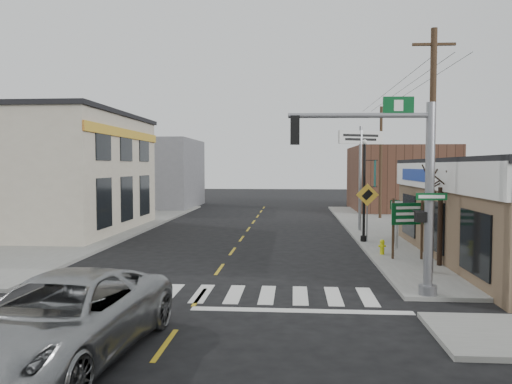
# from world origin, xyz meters

# --- Properties ---
(ground) EXTENTS (140.00, 140.00, 0.00)m
(ground) POSITION_xyz_m (0.00, 0.00, 0.00)
(ground) COLOR black
(ground) RESTS_ON ground
(sidewalk_right) EXTENTS (6.00, 38.00, 0.13)m
(sidewalk_right) POSITION_xyz_m (9.00, 13.00, 0.07)
(sidewalk_right) COLOR slate
(sidewalk_right) RESTS_ON ground
(sidewalk_left) EXTENTS (6.00, 38.00, 0.13)m
(sidewalk_left) POSITION_xyz_m (-9.00, 13.00, 0.07)
(sidewalk_left) COLOR slate
(sidewalk_left) RESTS_ON ground
(center_line) EXTENTS (0.12, 56.00, 0.01)m
(center_line) POSITION_xyz_m (0.00, 8.00, 0.01)
(center_line) COLOR gold
(center_line) RESTS_ON ground
(crosswalk) EXTENTS (11.00, 2.20, 0.01)m
(crosswalk) POSITION_xyz_m (0.00, 0.40, 0.01)
(crosswalk) COLOR silver
(crosswalk) RESTS_ON ground
(left_building) EXTENTS (12.00, 12.00, 6.80)m
(left_building) POSITION_xyz_m (-13.00, 14.00, 3.40)
(left_building) COLOR #BFB59F
(left_building) RESTS_ON ground
(bldg_distant_right) EXTENTS (8.00, 10.00, 5.60)m
(bldg_distant_right) POSITION_xyz_m (12.00, 30.00, 2.80)
(bldg_distant_right) COLOR brown
(bldg_distant_right) RESTS_ON ground
(bldg_distant_left) EXTENTS (9.00, 10.00, 6.40)m
(bldg_distant_left) POSITION_xyz_m (-11.00, 32.00, 3.20)
(bldg_distant_left) COLOR slate
(bldg_distant_left) RESTS_ON ground
(suv) EXTENTS (3.38, 6.36, 1.70)m
(suv) POSITION_xyz_m (-1.85, -4.99, 0.85)
(suv) COLOR gray
(suv) RESTS_ON ground
(traffic_signal_pole) EXTENTS (4.57, 0.37, 5.78)m
(traffic_signal_pole) POSITION_xyz_m (6.05, 0.29, 3.58)
(traffic_signal_pole) COLOR gray
(traffic_signal_pole) RESTS_ON sidewalk_right
(guide_sign) EXTENTS (1.41, 0.13, 2.47)m
(guide_sign) POSITION_xyz_m (7.41, 5.97, 1.75)
(guide_sign) COLOR #44311F
(guide_sign) RESTS_ON sidewalk_right
(fire_hydrant) EXTENTS (0.20, 0.20, 0.64)m
(fire_hydrant) POSITION_xyz_m (6.58, 6.99, 0.48)
(fire_hydrant) COLOR #D1D310
(fire_hydrant) RESTS_ON sidewalk_right
(ped_crossing_sign) EXTENTS (1.13, 0.08, 2.91)m
(ped_crossing_sign) POSITION_xyz_m (6.45, 10.59, 2.11)
(ped_crossing_sign) COLOR gray
(ped_crossing_sign) RESTS_ON sidewalk_right
(lamp_post) EXTENTS (0.66, 0.52, 5.10)m
(lamp_post) POSITION_xyz_m (6.36, 10.67, 3.09)
(lamp_post) COLOR black
(lamp_post) RESTS_ON sidewalk_right
(dance_center_sign) EXTENTS (2.87, 0.18, 6.10)m
(dance_center_sign) POSITION_xyz_m (6.68, 15.02, 4.78)
(dance_center_sign) COLOR gray
(dance_center_sign) RESTS_ON sidewalk_right
(bare_tree) EXTENTS (2.23, 2.23, 4.46)m
(bare_tree) POSITION_xyz_m (8.34, 4.76, 3.64)
(bare_tree) COLOR black
(bare_tree) RESTS_ON sidewalk_right
(shrub_front) EXTENTS (1.24, 1.24, 0.93)m
(shrub_front) POSITION_xyz_m (9.58, 3.94, 0.59)
(shrub_front) COLOR #1B3B19
(shrub_front) RESTS_ON sidewalk_right
(shrub_back) EXTENTS (1.03, 1.03, 0.77)m
(shrub_back) POSITION_xyz_m (11.00, 5.98, 0.51)
(shrub_back) COLOR black
(shrub_back) RESTS_ON sidewalk_right
(utility_pole_near) EXTENTS (1.49, 0.22, 8.58)m
(utility_pole_near) POSITION_xyz_m (7.64, 3.49, 4.53)
(utility_pole_near) COLOR #41261C
(utility_pole_near) RESTS_ON sidewalk_right
(utility_pole_far) EXTENTS (1.40, 0.21, 8.06)m
(utility_pole_far) POSITION_xyz_m (9.07, 22.21, 4.26)
(utility_pole_far) COLOR #472D25
(utility_pole_far) RESTS_ON sidewalk_right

